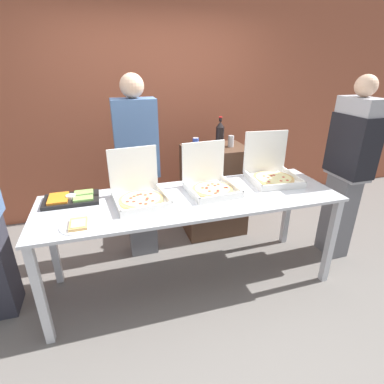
% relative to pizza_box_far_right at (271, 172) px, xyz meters
% --- Properties ---
extents(ground_plane, '(16.00, 16.00, 0.00)m').
position_rel_pizza_box_far_right_xyz_m(ground_plane, '(-0.84, -0.19, -0.94)').
color(ground_plane, slate).
extents(brick_wall_behind, '(10.00, 0.06, 2.80)m').
position_rel_pizza_box_far_right_xyz_m(brick_wall_behind, '(-0.84, 1.51, 0.46)').
color(brick_wall_behind, '#9E5138').
rests_on(brick_wall_behind, ground_plane).
extents(buffet_table, '(2.49, 0.79, 0.86)m').
position_rel_pizza_box_far_right_xyz_m(buffet_table, '(-0.84, -0.19, -0.18)').
color(buffet_table, silver).
rests_on(buffet_table, ground_plane).
extents(pizza_box_far_right, '(0.47, 0.49, 0.43)m').
position_rel_pizza_box_far_right_xyz_m(pizza_box_far_right, '(0.00, 0.00, 0.00)').
color(pizza_box_far_right, white).
rests_on(pizza_box_far_right, buffet_table).
extents(pizza_box_near_left, '(0.45, 0.46, 0.41)m').
position_rel_pizza_box_far_right_xyz_m(pizza_box_near_left, '(-1.27, -0.12, -0.00)').
color(pizza_box_near_left, white).
rests_on(pizza_box_near_left, buffet_table).
extents(pizza_box_far_left, '(0.43, 0.44, 0.40)m').
position_rel_pizza_box_far_right_xyz_m(pizza_box_far_left, '(-0.65, -0.09, -0.00)').
color(pizza_box_far_left, white).
rests_on(pizza_box_far_left, buffet_table).
extents(paper_plate_front_left, '(0.26, 0.26, 0.03)m').
position_rel_pizza_box_far_right_xyz_m(paper_plate_front_left, '(-1.73, -0.42, -0.07)').
color(paper_plate_front_left, white).
rests_on(paper_plate_front_left, buffet_table).
extents(veggie_tray, '(0.43, 0.27, 0.05)m').
position_rel_pizza_box_far_right_xyz_m(veggie_tray, '(-1.80, 0.02, -0.06)').
color(veggie_tray, black).
rests_on(veggie_tray, buffet_table).
extents(sideboard_podium, '(0.70, 0.51, 1.04)m').
position_rel_pizza_box_far_right_xyz_m(sideboard_podium, '(-0.32, 0.66, -0.42)').
color(sideboard_podium, '#4C3323').
rests_on(sideboard_podium, ground_plane).
extents(soda_bottle, '(0.09, 0.09, 0.34)m').
position_rel_pizza_box_far_right_xyz_m(soda_bottle, '(-0.30, 0.60, 0.24)').
color(soda_bottle, black).
rests_on(soda_bottle, sideboard_podium).
extents(soda_can_silver, '(0.07, 0.07, 0.12)m').
position_rel_pizza_box_far_right_xyz_m(soda_can_silver, '(-0.15, 0.64, 0.16)').
color(soda_can_silver, silver).
rests_on(soda_can_silver, sideboard_podium).
extents(soda_can_colored, '(0.07, 0.07, 0.12)m').
position_rel_pizza_box_far_right_xyz_m(soda_can_colored, '(-0.55, 0.65, 0.16)').
color(soda_can_colored, '#334CB2').
rests_on(soda_can_colored, sideboard_podium).
extents(person_guest_cap, '(0.40, 0.22, 1.82)m').
position_rel_pizza_box_far_right_xyz_m(person_guest_cap, '(-1.21, 0.44, 0.02)').
color(person_guest_cap, slate).
rests_on(person_guest_cap, ground_plane).
extents(person_server_vest, '(0.24, 0.42, 1.81)m').
position_rel_pizza_box_far_right_xyz_m(person_server_vest, '(0.75, -0.16, 0.08)').
color(person_server_vest, slate).
rests_on(person_server_vest, ground_plane).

